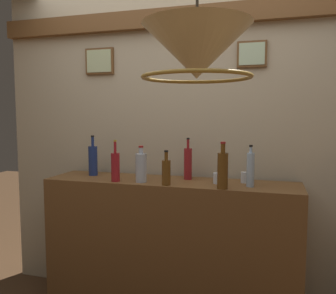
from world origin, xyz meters
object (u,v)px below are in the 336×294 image
liquor_bottle_vermouth (141,167)px  glass_tumbler_highball (219,178)px  liquor_bottle_whiskey (250,169)px  liquor_bottle_port (223,170)px  liquor_bottle_sherry (166,172)px  liquor_bottle_tequila (115,166)px  glass_tumbler_rocks (246,177)px  liquor_bottle_rum (93,160)px  pendant_lamp (197,53)px  liquor_bottle_amaro (188,163)px

liquor_bottle_vermouth → glass_tumbler_highball: bearing=11.5°
liquor_bottle_whiskey → liquor_bottle_port: size_ratio=0.91×
liquor_bottle_sherry → liquor_bottle_whiskey: 0.56m
liquor_bottle_tequila → liquor_bottle_whiskey: bearing=5.0°
liquor_bottle_sherry → liquor_bottle_whiskey: bearing=10.8°
liquor_bottle_tequila → glass_tumbler_rocks: (0.90, 0.21, -0.07)m
liquor_bottle_port → liquor_bottle_whiskey: bearing=34.0°
liquor_bottle_rum → liquor_bottle_whiskey: (1.21, -0.10, -0.00)m
glass_tumbler_rocks → pendant_lamp: 1.27m
liquor_bottle_port → liquor_bottle_tequila: 0.77m
liquor_bottle_sherry → pendant_lamp: pendant_lamp is taller
liquor_bottle_sherry → pendant_lamp: bearing=-65.3°
liquor_bottle_sherry → glass_tumbler_highball: bearing=25.4°
glass_tumbler_rocks → glass_tumbler_highball: glass_tumbler_rocks is taller
liquor_bottle_port → glass_tumbler_highball: 0.19m
glass_tumbler_rocks → pendant_lamp: (-0.14, -1.05, 0.69)m
liquor_bottle_rum → liquor_bottle_port: (1.04, -0.21, 0.00)m
liquor_bottle_amaro → liquor_bottle_rum: bearing=-176.7°
liquor_bottle_rum → glass_tumbler_highball: liquor_bottle_rum is taller
glass_tumbler_highball → pendant_lamp: 1.20m
liquor_bottle_sherry → liquor_bottle_whiskey: size_ratio=0.85×
liquor_bottle_amaro → liquor_bottle_tequila: liquor_bottle_amaro is taller
liquor_bottle_port → liquor_bottle_tequila: bearing=177.6°
liquor_bottle_tequila → liquor_bottle_amaro: bearing=24.6°
liquor_bottle_rum → liquor_bottle_whiskey: bearing=-4.5°
liquor_bottle_vermouth → pendant_lamp: (0.58, -0.87, 0.62)m
liquor_bottle_rum → pendant_lamp: bearing=-44.5°
liquor_bottle_tequila → liquor_bottle_vermouth: bearing=7.9°
liquor_bottle_amaro → glass_tumbler_rocks: (0.42, -0.01, -0.08)m
glass_tumbler_highball → liquor_bottle_port: bearing=-73.7°
liquor_bottle_sherry → liquor_bottle_port: liquor_bottle_port is taller
liquor_bottle_sherry → liquor_bottle_vermouth: size_ratio=0.92×
liquor_bottle_rum → glass_tumbler_rocks: liquor_bottle_rum is taller
liquor_bottle_rum → liquor_bottle_port: liquor_bottle_rum is taller
pendant_lamp → liquor_bottle_tequila: bearing=132.2°
liquor_bottle_whiskey → liquor_bottle_vermouth: bearing=-175.8°
liquor_bottle_tequila → glass_tumbler_rocks: size_ratio=4.03×
liquor_bottle_rum → liquor_bottle_vermouth: liquor_bottle_rum is taller
liquor_bottle_port → liquor_bottle_tequila: size_ratio=1.02×
liquor_bottle_sherry → liquor_bottle_whiskey: liquor_bottle_whiskey is taller
liquor_bottle_whiskey → glass_tumbler_rocks: liquor_bottle_whiskey is taller
liquor_bottle_whiskey → glass_tumbler_highball: size_ratio=3.56×
liquor_bottle_amaro → glass_tumbler_rocks: bearing=-1.0°
liquor_bottle_whiskey → liquor_bottle_port: bearing=-146.0°
liquor_bottle_tequila → liquor_bottle_sherry: bearing=-3.6°
liquor_bottle_rum → pendant_lamp: pendant_lamp is taller
liquor_bottle_vermouth → glass_tumbler_highball: 0.55m
liquor_bottle_sherry → glass_tumbler_rocks: size_ratio=3.22×
liquor_bottle_port → liquor_bottle_vermouth: size_ratio=1.18×
liquor_bottle_rum → pendant_lamp: 1.57m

